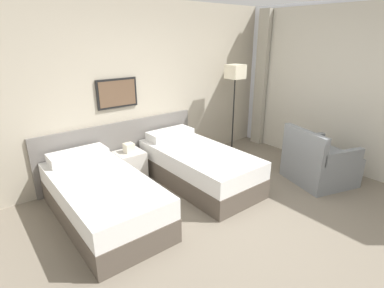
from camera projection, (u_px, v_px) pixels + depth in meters
name	position (u px, v px, depth m)	size (l,w,h in m)	color
ground_plane	(244.00, 227.00, 3.59)	(16.00, 16.00, 0.00)	slate
wall_headboard	(141.00, 93.00, 4.81)	(10.00, 0.10, 2.70)	#B7AD99
wall_window	(364.00, 92.00, 4.65)	(0.21, 4.76, 2.70)	white
bed_near_door	(102.00, 197.00, 3.69)	(0.96, 1.96, 0.67)	brown
bed_near_window	(198.00, 166.00, 4.60)	(0.96, 1.96, 0.67)	brown
nightstand	(130.00, 165.00, 4.70)	(0.41, 0.39, 0.61)	beige
floor_lamp	(235.00, 78.00, 5.33)	(0.28, 0.28, 1.68)	black
armchair	(319.00, 164.00, 4.64)	(1.06, 1.06, 0.87)	gray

